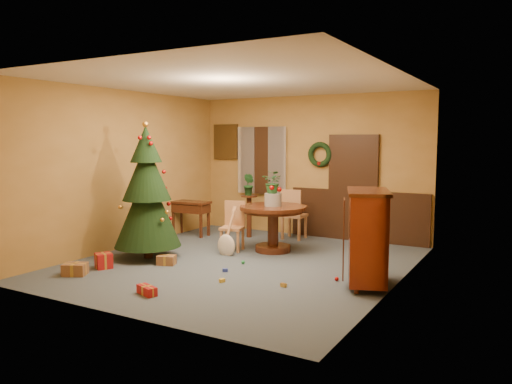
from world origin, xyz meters
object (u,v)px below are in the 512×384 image
Objects in this scene: dining_table at (273,220)px; writing_desk at (191,210)px; chair_near at (233,224)px; christmas_tree at (147,194)px; sideboard at (367,235)px.

writing_desk is at bearing 168.03° from dining_table.
christmas_tree reaches higher than chair_near.
sideboard reaches higher than dining_table.
christmas_tree reaches higher than dining_table.
sideboard is at bearing 3.73° from christmas_tree.
christmas_tree is 2.12m from writing_desk.
chair_near is 1.06× the size of writing_desk.
christmas_tree is at bearing -73.46° from writing_desk.
sideboard is at bearing -21.77° from writing_desk.
sideboard is (4.30, -1.72, 0.16)m from writing_desk.
chair_near is at bearing -158.96° from dining_table.
christmas_tree is 3.75m from sideboard.
dining_table is at bearing 21.04° from chair_near.
christmas_tree is (-1.61, -1.50, 0.52)m from dining_table.
dining_table is at bearing 42.93° from christmas_tree.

